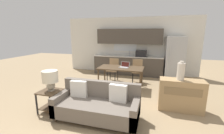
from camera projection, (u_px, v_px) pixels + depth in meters
name	position (u px, v px, depth m)	size (l,w,h in m)	color
ground_plane	(93.00, 123.00, 3.29)	(20.00, 20.00, 0.00)	#9E8460
wall_back	(129.00, 46.00, 7.34)	(6.40, 0.07, 2.70)	silver
kitchen_counter	(128.00, 57.00, 7.17)	(3.26, 0.65, 2.15)	#4C443D
refrigerator	(175.00, 58.00, 6.52)	(0.78, 0.70, 1.82)	#B7BABC
dining_table	(121.00, 69.00, 5.34)	(1.58, 0.81, 0.75)	brown
couch	(98.00, 105.00, 3.44)	(1.90, 0.80, 0.83)	#3D2D1E
side_table	(51.00, 97.00, 3.74)	(0.50, 0.50, 0.55)	brown
table_lamp	(50.00, 78.00, 3.65)	(0.38, 0.38, 0.51)	#B2A893
credenza	(181.00, 95.00, 3.79)	(1.06, 0.40, 0.81)	tan
vase	(181.00, 71.00, 3.64)	(0.17, 0.17, 0.47)	beige
dining_chair_far_left	(113.00, 68.00, 6.22)	(0.45, 0.45, 0.92)	#997A56
dining_chair_far_right	(137.00, 70.00, 5.99)	(0.46, 0.46, 0.92)	#997A56
laptop	(125.00, 66.00, 5.33)	(0.37, 0.32, 0.20)	#B7BABC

